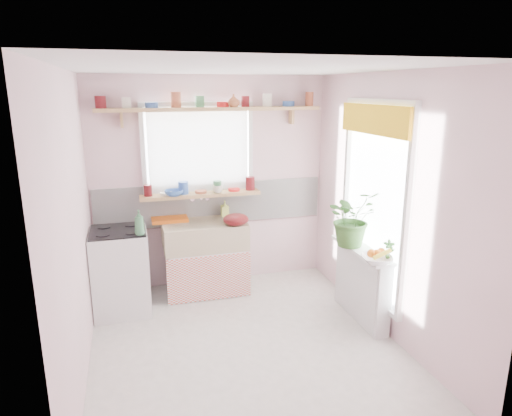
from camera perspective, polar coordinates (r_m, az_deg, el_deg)
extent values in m
plane|color=silver|center=(4.48, -1.30, -16.79)|extent=(3.20, 3.20, 0.00)
plane|color=white|center=(3.83, -1.53, 17.06)|extent=(3.20, 3.20, 0.00)
plane|color=beige|center=(5.50, -5.61, 3.17)|extent=(2.80, 0.00, 2.80)
plane|color=beige|center=(2.55, 7.82, -10.78)|extent=(2.80, 0.00, 2.80)
plane|color=beige|center=(3.89, -21.84, -2.72)|extent=(0.00, 3.20, 3.20)
plane|color=beige|center=(4.52, 16.03, 0.14)|extent=(0.00, 3.20, 3.20)
cube|color=white|center=(5.54, -5.52, 0.61)|extent=(2.74, 0.03, 0.50)
cube|color=#D48992|center=(5.59, -5.46, -1.39)|extent=(2.74, 0.02, 0.12)
cube|color=white|center=(5.40, -7.28, 7.22)|extent=(1.20, 0.01, 1.00)
cube|color=white|center=(5.34, -7.17, 7.14)|extent=(1.15, 0.02, 0.95)
cube|color=white|center=(4.68, 14.71, 0.73)|extent=(0.01, 1.10, 1.90)
cube|color=yellow|center=(4.52, 14.44, 10.67)|extent=(0.03, 1.20, 0.28)
cube|color=white|center=(5.47, -6.33, -7.59)|extent=(0.85, 0.55, 0.55)
cube|color=#E35542|center=(5.22, -5.80, -8.72)|extent=(0.95, 0.02, 0.53)
cube|color=#BCAD8A|center=(5.33, -6.46, -3.35)|extent=(0.95, 0.55, 0.30)
cylinder|color=silver|center=(5.46, -7.02, 1.43)|extent=(0.03, 0.22, 0.03)
cube|color=white|center=(5.12, -16.53, -7.64)|extent=(0.58, 0.58, 0.90)
cube|color=black|center=(4.97, -16.91, -2.78)|extent=(0.56, 0.56, 0.02)
cylinder|color=black|center=(4.83, -18.60, -3.20)|extent=(0.14, 0.14, 0.01)
cylinder|color=black|center=(4.83, -15.28, -2.97)|extent=(0.14, 0.14, 0.01)
cylinder|color=black|center=(5.10, -18.48, -2.26)|extent=(0.14, 0.14, 0.01)
cylinder|color=black|center=(5.09, -15.34, -2.05)|extent=(0.14, 0.14, 0.01)
cube|color=white|center=(4.92, 13.07, -9.29)|extent=(0.15, 0.90, 0.75)
cube|color=white|center=(4.76, 13.02, -5.10)|extent=(0.22, 0.95, 0.03)
cube|color=tan|center=(5.38, -6.92, 1.68)|extent=(1.40, 0.22, 0.04)
cube|color=tan|center=(5.26, -5.59, 12.22)|extent=(2.52, 0.24, 0.04)
cylinder|color=#590F14|center=(5.18, -18.86, 12.37)|extent=(0.11, 0.11, 0.12)
cylinder|color=silver|center=(5.17, -15.90, 12.58)|extent=(0.11, 0.11, 0.12)
cylinder|color=#3359A5|center=(5.18, -12.91, 12.44)|extent=(0.11, 0.11, 0.06)
cylinder|color=#A55133|center=(5.20, -9.98, 12.92)|extent=(0.11, 0.11, 0.12)
cylinder|color=#3F7F4C|center=(5.24, -7.05, 13.04)|extent=(0.11, 0.11, 0.12)
cylinder|color=red|center=(5.29, -4.17, 12.80)|extent=(0.11, 0.11, 0.06)
cylinder|color=#590F14|center=(5.35, -1.35, 13.18)|extent=(0.11, 0.11, 0.12)
cylinder|color=silver|center=(5.42, 1.41, 13.20)|extent=(0.11, 0.11, 0.12)
cylinder|color=#3359A5|center=(5.50, 4.08, 12.87)|extent=(0.11, 0.11, 0.06)
cylinder|color=#A55133|center=(5.60, 6.68, 13.15)|extent=(0.11, 0.11, 0.12)
cylinder|color=#590F14|center=(5.31, -13.57, 2.08)|extent=(0.11, 0.11, 0.12)
cylinder|color=silver|center=(5.32, -11.35, 2.23)|extent=(0.11, 0.11, 0.12)
cylinder|color=#3359A5|center=(5.34, -9.12, 2.06)|extent=(0.11, 0.11, 0.06)
cylinder|color=#A55133|center=(5.36, -6.94, 2.52)|extent=(0.11, 0.11, 0.12)
cylinder|color=#3F7F4C|center=(5.40, -4.78, 2.65)|extent=(0.11, 0.11, 0.12)
cylinder|color=red|center=(5.45, -2.64, 2.48)|extent=(0.11, 0.11, 0.06)
cylinder|color=#590F14|center=(5.49, -0.54, 2.91)|extent=(0.11, 0.11, 0.12)
cube|color=orange|center=(5.42, -10.78, -1.31)|extent=(0.41, 0.31, 0.04)
ellipsoid|color=#580F11|center=(5.14, -2.53, -1.44)|extent=(0.32, 0.32, 0.13)
imported|color=#376528|center=(4.74, 11.91, -1.19)|extent=(0.59, 0.53, 0.59)
imported|color=white|center=(4.39, 14.87, -6.23)|extent=(0.35, 0.35, 0.07)
imported|color=#2E6227|center=(4.43, 16.28, -5.18)|extent=(0.13, 0.11, 0.21)
imported|color=#C5D860|center=(5.50, -3.92, -0.05)|extent=(0.09, 0.09, 0.19)
imported|color=beige|center=(5.34, -4.81, 2.37)|extent=(0.13, 0.13, 0.09)
imported|color=#3766B5|center=(5.27, -10.24, 1.88)|extent=(0.24, 0.24, 0.07)
imported|color=#9C5530|center=(5.25, -2.81, 13.26)|extent=(0.15, 0.15, 0.14)
imported|color=#3F7E51|center=(4.72, -14.39, -1.76)|extent=(0.11, 0.11, 0.26)
sphere|color=orange|center=(4.37, 14.92, -5.52)|extent=(0.08, 0.08, 0.08)
sphere|color=orange|center=(4.43, 15.40, -5.31)|extent=(0.08, 0.08, 0.08)
sphere|color=orange|center=(4.37, 14.22, -5.52)|extent=(0.08, 0.08, 0.08)
cylinder|color=yellow|center=(4.34, 15.49, -5.58)|extent=(0.18, 0.04, 0.10)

